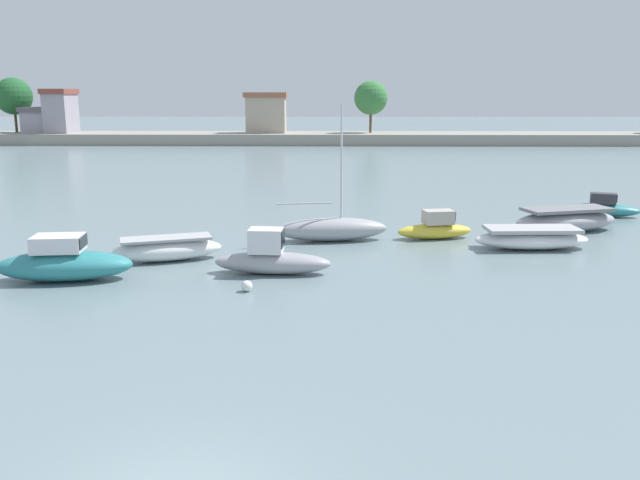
{
  "coord_description": "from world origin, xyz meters",
  "views": [
    {
      "loc": [
        2.67,
        -9.74,
        6.74
      ],
      "look_at": [
        2.15,
        18.83,
        0.46
      ],
      "focal_mm": 37.19,
      "sensor_mm": 36.0,
      "label": 1
    }
  ],
  "objects_px": {
    "moored_boat_1": "(64,263)",
    "moored_boat_7": "(566,220)",
    "mooring_buoy_0": "(247,286)",
    "moored_boat_3": "(272,259)",
    "moored_boat_5": "(435,228)",
    "moored_boat_2": "(167,249)",
    "moored_boat_6": "(532,238)",
    "moored_boat_8": "(602,208)",
    "moored_boat_4": "(332,229)"
  },
  "relations": [
    {
      "from": "moored_boat_6",
      "to": "moored_boat_7",
      "type": "distance_m",
      "value": 4.78
    },
    {
      "from": "moored_boat_4",
      "to": "moored_boat_6",
      "type": "bearing_deg",
      "value": -17.31
    },
    {
      "from": "moored_boat_3",
      "to": "mooring_buoy_0",
      "type": "xyz_separation_m",
      "value": [
        -0.66,
        -2.42,
        -0.39
      ]
    },
    {
      "from": "moored_boat_1",
      "to": "moored_boat_5",
      "type": "bearing_deg",
      "value": 20.58
    },
    {
      "from": "moored_boat_7",
      "to": "moored_boat_5",
      "type": "bearing_deg",
      "value": 179.3
    },
    {
      "from": "moored_boat_2",
      "to": "moored_boat_1",
      "type": "bearing_deg",
      "value": -154.28
    },
    {
      "from": "mooring_buoy_0",
      "to": "moored_boat_6",
      "type": "bearing_deg",
      "value": 29.99
    },
    {
      "from": "moored_boat_1",
      "to": "mooring_buoy_0",
      "type": "xyz_separation_m",
      "value": [
        6.94,
        -1.35,
        -0.45
      ]
    },
    {
      "from": "moored_boat_6",
      "to": "moored_boat_4",
      "type": "bearing_deg",
      "value": 168.28
    },
    {
      "from": "moored_boat_5",
      "to": "mooring_buoy_0",
      "type": "distance_m",
      "value": 11.91
    },
    {
      "from": "moored_boat_1",
      "to": "moored_boat_7",
      "type": "distance_m",
      "value": 23.62
    },
    {
      "from": "moored_boat_6",
      "to": "moored_boat_7",
      "type": "height_order",
      "value": "moored_boat_7"
    },
    {
      "from": "moored_boat_2",
      "to": "moored_boat_3",
      "type": "bearing_deg",
      "value": -42.02
    },
    {
      "from": "moored_boat_2",
      "to": "moored_boat_6",
      "type": "relative_size",
      "value": 0.93
    },
    {
      "from": "moored_boat_1",
      "to": "moored_boat_6",
      "type": "bearing_deg",
      "value": 10.01
    },
    {
      "from": "moored_boat_1",
      "to": "mooring_buoy_0",
      "type": "bearing_deg",
      "value": -17.29
    },
    {
      "from": "moored_boat_5",
      "to": "moored_boat_6",
      "type": "relative_size",
      "value": 0.73
    },
    {
      "from": "moored_boat_5",
      "to": "moored_boat_1",
      "type": "bearing_deg",
      "value": -163.22
    },
    {
      "from": "moored_boat_3",
      "to": "moored_boat_5",
      "type": "bearing_deg",
      "value": 45.08
    },
    {
      "from": "moored_boat_3",
      "to": "moored_boat_7",
      "type": "bearing_deg",
      "value": 33.87
    },
    {
      "from": "moored_boat_1",
      "to": "moored_boat_7",
      "type": "bearing_deg",
      "value": 17.03
    },
    {
      "from": "moored_boat_5",
      "to": "moored_boat_8",
      "type": "distance_m",
      "value": 12.08
    },
    {
      "from": "moored_boat_1",
      "to": "moored_boat_2",
      "type": "height_order",
      "value": "moored_boat_1"
    },
    {
      "from": "moored_boat_1",
      "to": "moored_boat_4",
      "type": "distance_m",
      "value": 12.11
    },
    {
      "from": "moored_boat_1",
      "to": "moored_boat_6",
      "type": "height_order",
      "value": "moored_boat_1"
    },
    {
      "from": "moored_boat_7",
      "to": "moored_boat_8",
      "type": "distance_m",
      "value": 5.64
    },
    {
      "from": "moored_boat_3",
      "to": "moored_boat_5",
      "type": "xyz_separation_m",
      "value": [
        7.26,
        6.47,
        -0.08
      ]
    },
    {
      "from": "moored_boat_1",
      "to": "moored_boat_8",
      "type": "xyz_separation_m",
      "value": [
        25.23,
        13.75,
        -0.2
      ]
    },
    {
      "from": "moored_boat_6",
      "to": "moored_boat_7",
      "type": "relative_size",
      "value": 0.89
    },
    {
      "from": "mooring_buoy_0",
      "to": "moored_boat_2",
      "type": "bearing_deg",
      "value": 131.63
    },
    {
      "from": "moored_boat_1",
      "to": "moored_boat_7",
      "type": "relative_size",
      "value": 0.88
    },
    {
      "from": "moored_boat_3",
      "to": "moored_boat_7",
      "type": "distance_m",
      "value": 16.35
    },
    {
      "from": "moored_boat_4",
      "to": "mooring_buoy_0",
      "type": "distance_m",
      "value": 8.84
    },
    {
      "from": "moored_boat_2",
      "to": "moored_boat_7",
      "type": "height_order",
      "value": "moored_boat_7"
    },
    {
      "from": "moored_boat_3",
      "to": "mooring_buoy_0",
      "type": "distance_m",
      "value": 2.53
    },
    {
      "from": "moored_boat_4",
      "to": "moored_boat_5",
      "type": "distance_m",
      "value": 4.99
    },
    {
      "from": "moored_boat_4",
      "to": "moored_boat_7",
      "type": "distance_m",
      "value": 12.02
    },
    {
      "from": "moored_boat_2",
      "to": "mooring_buoy_0",
      "type": "relative_size",
      "value": 12.08
    },
    {
      "from": "moored_boat_5",
      "to": "moored_boat_8",
      "type": "bearing_deg",
      "value": 20.82
    },
    {
      "from": "moored_boat_8",
      "to": "moored_boat_4",
      "type": "bearing_deg",
      "value": -138.65
    },
    {
      "from": "moored_boat_7",
      "to": "mooring_buoy_0",
      "type": "height_order",
      "value": "moored_boat_7"
    },
    {
      "from": "moored_boat_5",
      "to": "moored_boat_6",
      "type": "xyz_separation_m",
      "value": [
        3.98,
        -2.02,
        -0.05
      ]
    },
    {
      "from": "moored_boat_4",
      "to": "mooring_buoy_0",
      "type": "bearing_deg",
      "value": -117.63
    },
    {
      "from": "moored_boat_2",
      "to": "moored_boat_4",
      "type": "bearing_deg",
      "value": 11.31
    },
    {
      "from": "moored_boat_5",
      "to": "moored_boat_7",
      "type": "bearing_deg",
      "value": 4.83
    },
    {
      "from": "mooring_buoy_0",
      "to": "moored_boat_5",
      "type": "bearing_deg",
      "value": 48.29
    },
    {
      "from": "moored_boat_7",
      "to": "moored_boat_1",
      "type": "bearing_deg",
      "value": -172.3
    },
    {
      "from": "moored_boat_2",
      "to": "moored_boat_3",
      "type": "distance_m",
      "value": 4.93
    },
    {
      "from": "moored_boat_3",
      "to": "mooring_buoy_0",
      "type": "bearing_deg",
      "value": -101.8
    },
    {
      "from": "moored_boat_3",
      "to": "moored_boat_5",
      "type": "relative_size",
      "value": 1.21
    }
  ]
}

